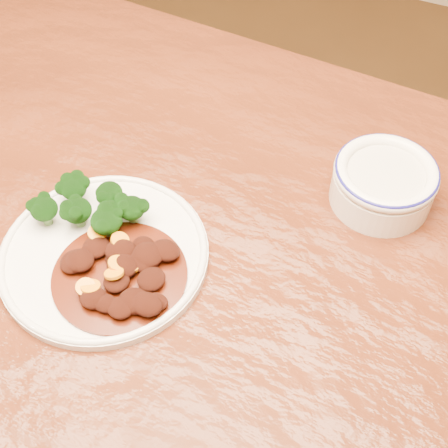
% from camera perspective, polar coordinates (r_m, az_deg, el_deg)
% --- Properties ---
extents(dining_table, '(1.56, 1.00, 0.75)m').
position_cam_1_polar(dining_table, '(0.86, -5.96, -4.94)').
color(dining_table, '#55220F').
rests_on(dining_table, ground).
extents(dinner_plate, '(0.26, 0.26, 0.02)m').
position_cam_1_polar(dinner_plate, '(0.78, -10.92, -2.70)').
color(dinner_plate, white).
rests_on(dinner_plate, dining_table).
extents(broccoli_florets, '(0.13, 0.09, 0.04)m').
position_cam_1_polar(broccoli_florets, '(0.79, -11.93, 1.42)').
color(broccoli_florets, '#5B8846').
rests_on(broccoli_florets, dinner_plate).
extents(mince_stew, '(0.16, 0.16, 0.03)m').
position_cam_1_polar(mince_stew, '(0.75, -9.10, -4.22)').
color(mince_stew, '#461407').
rests_on(mince_stew, dinner_plate).
extents(dip_bowl, '(0.14, 0.14, 0.06)m').
position_cam_1_polar(dip_bowl, '(0.84, 14.39, 3.75)').
color(dip_bowl, white).
rests_on(dip_bowl, dining_table).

